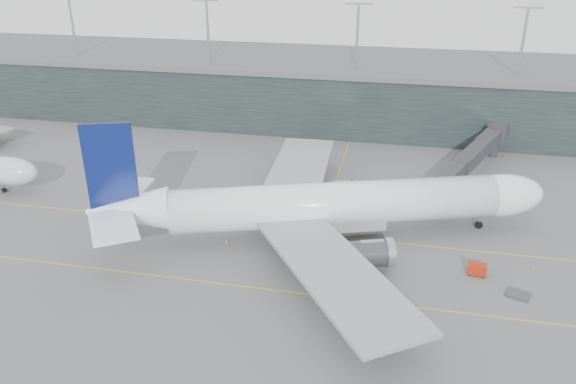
# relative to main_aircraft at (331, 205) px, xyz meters

# --- Properties ---
(ground) EXTENTS (320.00, 320.00, 0.00)m
(ground) POSITION_rel_main_aircraft_xyz_m (-6.92, 4.15, -5.53)
(ground) COLOR #55555A
(ground) RESTS_ON ground
(taxiline_a) EXTENTS (160.00, 0.25, 0.02)m
(taxiline_a) POSITION_rel_main_aircraft_xyz_m (-6.92, 0.15, -5.52)
(taxiline_a) COLOR gold
(taxiline_a) RESTS_ON ground
(taxiline_b) EXTENTS (160.00, 0.25, 0.02)m
(taxiline_b) POSITION_rel_main_aircraft_xyz_m (-6.92, -15.85, -5.52)
(taxiline_b) COLOR gold
(taxiline_b) RESTS_ON ground
(taxiline_lead_main) EXTENTS (0.25, 60.00, 0.02)m
(taxiline_lead_main) POSITION_rel_main_aircraft_xyz_m (-1.92, 24.15, -5.52)
(taxiline_lead_main) COLOR gold
(taxiline_lead_main) RESTS_ON ground
(terminal) EXTENTS (240.00, 36.00, 29.00)m
(terminal) POSITION_rel_main_aircraft_xyz_m (-6.92, 62.15, 2.09)
(terminal) COLOR black
(terminal) RESTS_ON ground
(main_aircraft) EXTENTS (68.48, 63.10, 19.71)m
(main_aircraft) POSITION_rel_main_aircraft_xyz_m (0.00, 0.00, 0.00)
(main_aircraft) COLOR white
(main_aircraft) RESTS_ON ground
(jet_bridge) EXTENTS (19.73, 43.14, 6.72)m
(jet_bridge) POSITION_rel_main_aircraft_xyz_m (20.90, 28.17, -0.50)
(jet_bridge) COLOR #2C2C31
(jet_bridge) RESTS_ON ground
(gse_cart) EXTENTS (2.62, 1.85, 1.66)m
(gse_cart) POSITION_rel_main_aircraft_xyz_m (21.35, -6.45, -4.61)
(gse_cart) COLOR #A01F0B
(gse_cart) RESTS_ON ground
(baggage_dolly) EXTENTS (3.44, 3.10, 0.28)m
(baggage_dolly) POSITION_rel_main_aircraft_xyz_m (26.22, -10.53, -5.36)
(baggage_dolly) COLOR #38383D
(baggage_dolly) RESTS_ON ground
(uld_a) EXTENTS (2.26, 1.91, 1.88)m
(uld_a) POSITION_rel_main_aircraft_xyz_m (-10.80, 14.18, -4.55)
(uld_a) COLOR #3D3C41
(uld_a) RESTS_ON ground
(uld_b) EXTENTS (2.70, 2.38, 2.09)m
(uld_b) POSITION_rel_main_aircraft_xyz_m (-8.06, 15.44, -4.44)
(uld_b) COLOR #3D3C41
(uld_b) RESTS_ON ground
(uld_c) EXTENTS (1.89, 1.56, 1.63)m
(uld_c) POSITION_rel_main_aircraft_xyz_m (-6.83, 13.79, -4.68)
(uld_c) COLOR #3D3C41
(uld_c) RESTS_ON ground
(cone_nose) EXTENTS (0.39, 0.39, 0.62)m
(cone_nose) POSITION_rel_main_aircraft_xyz_m (29.11, -3.52, -5.22)
(cone_nose) COLOR #E0550C
(cone_nose) RESTS_ON ground
(cone_wing_stbd) EXTENTS (0.45, 0.45, 0.71)m
(cone_wing_stbd) POSITION_rel_main_aircraft_xyz_m (0.15, -13.61, -5.18)
(cone_wing_stbd) COLOR red
(cone_wing_stbd) RESTS_ON ground
(cone_wing_port) EXTENTS (0.41, 0.41, 0.65)m
(cone_wing_port) POSITION_rel_main_aircraft_xyz_m (2.43, 15.32, -5.21)
(cone_wing_port) COLOR #E25C0C
(cone_wing_port) RESTS_ON ground
(cone_tail) EXTENTS (0.50, 0.50, 0.79)m
(cone_tail) POSITION_rel_main_aircraft_xyz_m (-15.30, -5.09, -5.14)
(cone_tail) COLOR orange
(cone_tail) RESTS_ON ground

